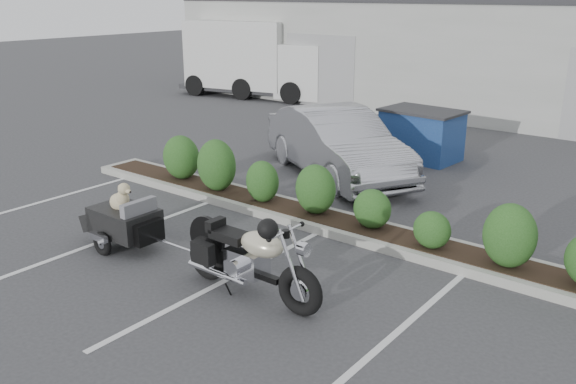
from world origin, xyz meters
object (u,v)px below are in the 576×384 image
Objects in this scene: sedan at (337,143)px; dumpster at (421,134)px; motorcycle at (250,260)px; pet_trailer at (124,220)px; delivery_truck at (258,61)px.

sedan reaches higher than dumpster.
pet_trailer is (-2.79, 0.02, -0.07)m from motorcycle.
motorcycle is at bearing -75.19° from dumpster.
delivery_truck is at bearing 157.71° from dumpster.
motorcycle is at bearing -0.05° from pet_trailer.
sedan is 2.73m from dumpster.
delivery_truck is at bearing 130.64° from motorcycle.
dumpster is (0.82, 2.60, -0.14)m from sedan.
pet_trailer is at bearing -155.44° from sedan.
delivery_truck is at bearing 79.21° from sedan.
motorcycle is at bearing -61.12° from delivery_truck.
sedan is 2.33× the size of dumpster.
sedan is 11.56m from delivery_truck.
motorcycle is 1.26× the size of pet_trailer.
dumpster is at bearing 12.15° from sedan.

